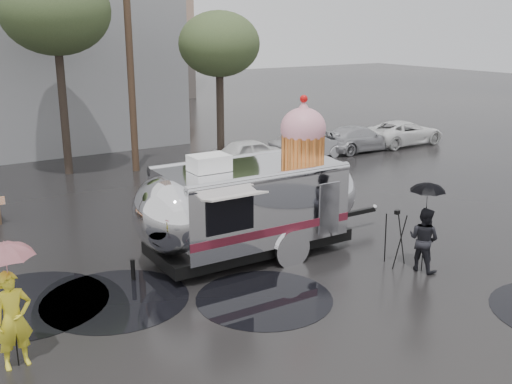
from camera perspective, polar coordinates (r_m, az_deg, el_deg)
ground at (r=12.60m, az=1.88°, el=-12.29°), size 120.00×120.00×0.00m
puddles at (r=12.85m, az=-4.12°, el=-11.70°), size 13.13×10.89×0.01m
utility_pole at (r=24.80m, az=-11.93°, el=12.45°), size 1.60×0.28×9.00m
tree_mid at (r=24.96m, az=-18.59°, el=15.96°), size 4.20×4.20×8.03m
tree_right at (r=25.35m, az=-3.53°, el=13.80°), size 3.36×3.36×6.42m
parked_cars at (r=28.31m, az=7.95°, el=5.05°), size 13.20×1.90×1.50m
airstream_trailer at (r=15.61m, az=-0.30°, el=-0.79°), size 7.80×2.97×4.20m
person_left at (r=11.56m, az=-22.11°, el=-11.23°), size 0.69×0.49×1.81m
umbrella_pink at (r=11.14m, az=-22.68°, el=-6.34°), size 1.22×1.22×2.38m
person_right at (r=15.30m, az=15.69°, el=-4.37°), size 0.60×0.86×1.62m
umbrella_black at (r=14.97m, az=16.00°, el=-0.40°), size 1.07×1.07×2.28m
tripod at (r=15.44m, az=13.17°, el=-3.82°), size 0.57×0.60×1.46m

